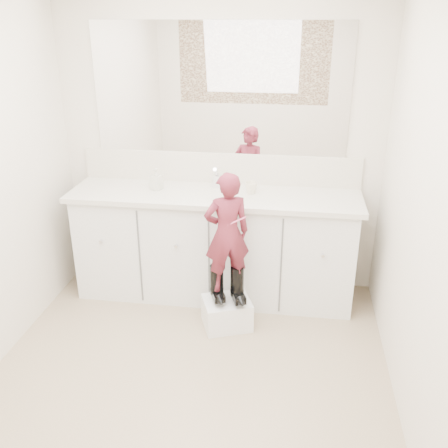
# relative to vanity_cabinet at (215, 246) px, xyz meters

# --- Properties ---
(floor) EXTENTS (3.00, 3.00, 0.00)m
(floor) POSITION_rel_vanity_cabinet_xyz_m (0.00, -1.23, -0.42)
(floor) COLOR #907B5E
(floor) RESTS_ON ground
(wall_back) EXTENTS (2.60, 0.00, 2.60)m
(wall_back) POSITION_rel_vanity_cabinet_xyz_m (0.00, 0.27, 0.77)
(wall_back) COLOR beige
(wall_back) RESTS_ON floor
(wall_front) EXTENTS (2.60, 0.00, 2.60)m
(wall_front) POSITION_rel_vanity_cabinet_xyz_m (0.00, -2.73, 0.77)
(wall_front) COLOR beige
(wall_front) RESTS_ON floor
(wall_right) EXTENTS (0.00, 3.00, 3.00)m
(wall_right) POSITION_rel_vanity_cabinet_xyz_m (1.30, -1.23, 0.78)
(wall_right) COLOR beige
(wall_right) RESTS_ON floor
(vanity_cabinet) EXTENTS (2.20, 0.55, 0.85)m
(vanity_cabinet) POSITION_rel_vanity_cabinet_xyz_m (0.00, 0.00, 0.00)
(vanity_cabinet) COLOR silver
(vanity_cabinet) RESTS_ON floor
(countertop) EXTENTS (2.28, 0.58, 0.04)m
(countertop) POSITION_rel_vanity_cabinet_xyz_m (0.00, -0.01, 0.45)
(countertop) COLOR beige
(countertop) RESTS_ON vanity_cabinet
(backsplash) EXTENTS (2.28, 0.03, 0.25)m
(backsplash) POSITION_rel_vanity_cabinet_xyz_m (0.00, 0.26, 0.59)
(backsplash) COLOR beige
(backsplash) RESTS_ON countertop
(mirror) EXTENTS (2.00, 0.02, 1.00)m
(mirror) POSITION_rel_vanity_cabinet_xyz_m (0.00, 0.26, 1.22)
(mirror) COLOR white
(mirror) RESTS_ON wall_back
(dot_panel) EXTENTS (2.00, 0.01, 1.20)m
(dot_panel) POSITION_rel_vanity_cabinet_xyz_m (0.00, -2.71, 1.22)
(dot_panel) COLOR #472819
(dot_panel) RESTS_ON wall_front
(faucet) EXTENTS (0.08, 0.08, 0.10)m
(faucet) POSITION_rel_vanity_cabinet_xyz_m (0.00, 0.15, 0.52)
(faucet) COLOR silver
(faucet) RESTS_ON countertop
(cup) EXTENTS (0.10, 0.10, 0.09)m
(cup) POSITION_rel_vanity_cabinet_xyz_m (0.28, 0.03, 0.51)
(cup) COLOR beige
(cup) RESTS_ON countertop
(soap_bottle) EXTENTS (0.10, 0.10, 0.17)m
(soap_bottle) POSITION_rel_vanity_cabinet_xyz_m (-0.47, 0.01, 0.55)
(soap_bottle) COLOR beige
(soap_bottle) RESTS_ON countertop
(step_stool) EXTENTS (0.42, 0.39, 0.22)m
(step_stool) POSITION_rel_vanity_cabinet_xyz_m (0.17, -0.48, -0.32)
(step_stool) COLOR white
(step_stool) RESTS_ON floor
(boot_left) EXTENTS (0.17, 0.21, 0.28)m
(boot_left) POSITION_rel_vanity_cabinet_xyz_m (0.09, -0.48, -0.07)
(boot_left) COLOR black
(boot_left) RESTS_ON step_stool
(boot_right) EXTENTS (0.17, 0.21, 0.28)m
(boot_right) POSITION_rel_vanity_cabinet_xyz_m (0.24, -0.48, -0.07)
(boot_right) COLOR black
(boot_right) RESTS_ON step_stool
(toddler) EXTENTS (0.38, 0.32, 0.89)m
(toddler) POSITION_rel_vanity_cabinet_xyz_m (0.17, -0.48, 0.34)
(toddler) COLOR #AB3445
(toddler) RESTS_ON step_stool
(toothbrush) EXTENTS (0.13, 0.06, 0.06)m
(toothbrush) POSITION_rel_vanity_cabinet_xyz_m (0.24, -0.49, 0.44)
(toothbrush) COLOR #FC6290
(toothbrush) RESTS_ON toddler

